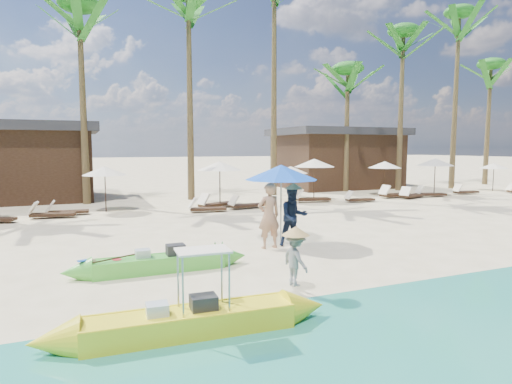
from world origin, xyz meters
name	(u,v)px	position (x,y,z in m)	size (l,w,h in m)	color
ground	(244,267)	(0.00, 0.00, 0.00)	(240.00, 240.00, 0.00)	#FDE7BB
wet_sand_strip	(372,360)	(0.00, -5.00, 0.00)	(240.00, 4.50, 0.01)	tan
green_canoe	(160,263)	(-1.97, 0.47, 0.21)	(4.87, 0.67, 0.62)	green
yellow_canoe	(191,321)	(-2.13, -3.22, 0.22)	(5.23, 0.85, 1.36)	yellow
tourist	(269,216)	(1.39, 1.62, 0.96)	(0.70, 0.46, 1.93)	tan
vendor_green	(293,216)	(2.20, 1.63, 0.89)	(0.87, 0.67, 1.78)	#131D35
vendor_yellow	(295,259)	(0.27, -2.18, 0.72)	(0.70, 0.40, 1.09)	gray
blue_umbrella	(281,172)	(2.03, 2.14, 2.18)	(2.25, 2.25, 2.42)	#99999E
lounger_4_right	(50,213)	(-4.88, 9.98, 0.21)	(1.89, 0.84, 0.62)	#382316
resort_parasol_5	(105,171)	(-2.60, 11.00, 1.88)	(2.02, 2.02, 2.08)	#382316
lounger_5_left	(65,211)	(-4.29, 10.56, 0.19)	(1.75, 0.65, 0.58)	#382316
resort_parasol_6	(220,166)	(2.67, 10.33, 2.05)	(2.21, 2.21, 2.27)	#382316
lounger_6_left	(205,208)	(1.58, 9.11, 0.19)	(1.78, 0.78, 0.58)	#382316
lounger_6_right	(215,203)	(2.38, 10.25, 0.22)	(2.05, 1.24, 0.67)	#382316
resort_parasol_7	(291,170)	(6.83, 10.86, 1.74)	(1.87, 1.87, 1.93)	#382316
lounger_7_left	(245,204)	(3.65, 9.41, 0.21)	(1.87, 0.77, 0.62)	#382316
lounger_7_right	(311,198)	(7.80, 10.37, 0.22)	(2.01, 0.98, 0.66)	#382316
resort_parasol_8	(314,163)	(8.29, 10.89, 2.09)	(2.25, 2.25, 2.32)	#382316
lounger_8_left	(358,199)	(10.17, 9.40, 0.18)	(1.67, 0.70, 0.55)	#382316
resort_parasol_9	(385,165)	(13.56, 11.45, 1.89)	(2.03, 2.03, 2.09)	#382316
lounger_9_left	(411,195)	(13.99, 9.62, 0.21)	(1.94, 1.12, 0.63)	#382316
lounger_9_right	(393,194)	(13.26, 10.28, 0.23)	(2.04, 0.79, 0.68)	#382316
resort_parasol_10	(435,162)	(16.31, 10.20, 2.05)	(2.21, 2.21, 2.28)	#382316
lounger_10_left	(429,193)	(15.55, 9.81, 0.20)	(1.89, 1.00, 0.61)	#382316
lounger_10_right	(465,191)	(18.70, 10.06, 0.19)	(1.73, 0.64, 0.58)	#382316
resort_parasol_11	(494,166)	(22.18, 10.86, 1.70)	(1.83, 1.83, 1.89)	#382316
palm_3	(80,35)	(-3.36, 14.27, 8.58)	(2.08, 2.08, 10.52)	brown
palm_4	(189,27)	(2.15, 14.01, 9.45)	(2.08, 2.08, 11.70)	brown
palm_5	(274,15)	(7.45, 14.38, 10.82)	(2.08, 2.08, 13.60)	brown
palm_6	(348,84)	(12.84, 14.52, 7.05)	(2.08, 2.08, 8.51)	brown
palm_7	(403,56)	(16.57, 13.68, 8.99)	(2.08, 2.08, 11.08)	brown
palm_8	(458,43)	(21.07, 13.33, 10.18)	(2.08, 2.08, 12.70)	brown
palm_9	(490,81)	(26.21, 14.81, 8.06)	(2.08, 2.08, 9.82)	brown
pavilion_east	(336,157)	(14.00, 17.50, 2.20)	(8.80, 6.60, 4.30)	#382316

